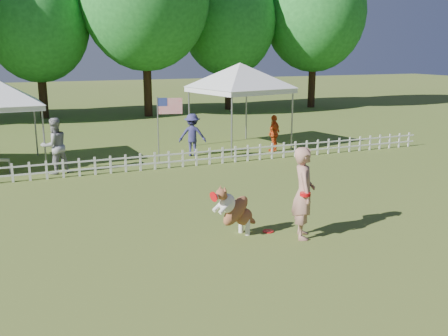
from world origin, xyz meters
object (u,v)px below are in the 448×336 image
handler (304,193)px  dog (236,210)px  flag_pole (158,131)px  spectator_b (192,135)px  frisbee_on_turf (268,231)px  canopy_tent_right (240,107)px  spectator_c (274,133)px  spectator_a (55,146)px

handler → dog: 1.50m
flag_pole → spectator_b: flag_pole is taller
dog → frisbee_on_turf: dog is taller
frisbee_on_turf → flag_pole: size_ratio=0.10×
frisbee_on_turf → flag_pole: flag_pole is taller
frisbee_on_turf → spectator_b: spectator_b is taller
canopy_tent_right → spectator_c: size_ratio=2.32×
flag_pole → canopy_tent_right: bearing=36.6°
dog → spectator_b: 8.75m
frisbee_on_turf → canopy_tent_right: bearing=69.6°
frisbee_on_turf → spectator_c: (4.44, 8.12, 0.72)m
dog → handler: bearing=-43.9°
canopy_tent_right → flag_pole: size_ratio=1.42×
dog → canopy_tent_right: canopy_tent_right is taller
flag_pole → spectator_b: bearing=43.6°
canopy_tent_right → flag_pole: canopy_tent_right is taller
canopy_tent_right → spectator_a: size_ratio=1.85×
spectator_a → dog: bearing=92.8°
handler → spectator_b: (0.59, 9.11, -0.19)m
handler → spectator_c: size_ratio=1.36×
frisbee_on_turf → spectator_b: bearing=82.5°
canopy_tent_right → flag_pole: 4.34m
dog → spectator_c: size_ratio=0.81×
canopy_tent_right → spectator_a: bearing=-179.5°
handler → spectator_a: 9.29m
flag_pole → spectator_a: 3.51m
dog → frisbee_on_turf: bearing=-21.3°
spectator_b → spectator_c: (3.31, -0.42, -0.08)m
spectator_a → spectator_b: bearing=170.8°
spectator_c → spectator_a: bearing=-32.8°
canopy_tent_right → spectator_b: (-2.34, -0.79, -0.89)m
handler → frisbee_on_turf: (-0.54, 0.56, -0.99)m
dog → spectator_b: size_ratio=0.73×
handler → dog: size_ratio=1.68×
handler → canopy_tent_right: size_ratio=0.59×
canopy_tent_right → frisbee_on_turf: bearing=-123.3°
flag_pole → spectator_c: bearing=18.9°
frisbee_on_turf → canopy_tent_right: size_ratio=0.07×
flag_pole → spectator_c: size_ratio=1.64×
handler → frisbee_on_turf: 1.26m
canopy_tent_right → spectator_a: 7.69m
handler → flag_pole: flag_pole is taller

